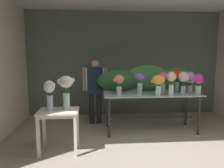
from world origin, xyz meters
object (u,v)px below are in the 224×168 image
Objects in this scene: vase_blush_tulips at (184,79)px; vase_violet_snapdragons at (140,81)px; vase_peach_carnations at (172,81)px; vase_scarlet_freesia at (177,77)px; florist at (95,84)px; vase_magenta_ranunculus at (199,83)px; display_table_glass at (151,99)px; vase_white_roses_tall at (50,92)px; vase_fuchsia_roses at (163,80)px; vase_sunset_dahlias at (158,82)px; vase_lilac_hydrangea at (190,80)px; side_table_white at (59,117)px; vase_coral_stock at (119,82)px; vase_cream_lisianthus_tall at (66,88)px.

vase_blush_tulips is 0.95m from vase_violet_snapdragons.
vase_peach_carnations is (0.61, -0.23, 0.02)m from vase_violet_snapdragons.
florist is at bearing 165.44° from vase_scarlet_freesia.
florist is at bearing 157.99° from vase_magenta_ranunculus.
vase_scarlet_freesia is (0.92, 0.25, 0.05)m from vase_violet_snapdragons.
vase_white_roses_tall reaches higher than display_table_glass.
vase_fuchsia_roses is 1.08× the size of vase_sunset_dahlias.
vase_lilac_hydrangea reaches higher than vase_white_roses_tall.
vase_sunset_dahlias is at bearing -155.69° from vase_lilac_hydrangea.
vase_blush_tulips is at bearing -12.48° from display_table_glass.
vase_peach_carnations is (0.34, -0.33, 0.43)m from display_table_glass.
vase_blush_tulips is 0.38m from vase_peach_carnations.
vase_violet_snapdragons is 0.86× the size of vase_white_roses_tall.
side_table_white is at bearing 0.67° from vase_white_roses_tall.
side_table_white is at bearing -156.78° from vase_fuchsia_roses.
vase_white_roses_tall is at bearing -157.99° from vase_scarlet_freesia.
vase_magenta_ranunculus is at bearing -18.66° from vase_fuchsia_roses.
vase_coral_stock is 0.88× the size of vase_blush_tulips.
vase_cream_lisianthus_tall is at bearing -156.82° from vase_scarlet_freesia.
florist is 3.28× the size of vase_blush_tulips.
vase_scarlet_freesia is 2.89m from vase_white_roses_tall.
display_table_glass is 4.77× the size of vase_magenta_ranunculus.
vase_fuchsia_roses reaches higher than vase_white_roses_tall.
vase_sunset_dahlias is (-0.61, -0.16, -0.04)m from vase_blush_tulips.
vase_violet_snapdragons is 1.05× the size of vase_sunset_dahlias.
florist is 3.43× the size of vase_fuchsia_roses.
display_table_glass is 4.05× the size of vase_white_roses_tall.
side_table_white is 1.89m from vase_violet_snapdragons.
vase_fuchsia_roses reaches higher than vase_lilac_hydrangea.
vase_white_roses_tall reaches higher than side_table_white.
vase_fuchsia_roses is at bearing 105.32° from vase_peach_carnations.
display_table_glass is 0.64m from vase_peach_carnations.
vase_fuchsia_roses is (2.15, 0.92, 0.51)m from side_table_white.
vase_cream_lisianthus_tall is at bearing -163.16° from vase_blush_tulips.
vase_fuchsia_roses is at bearing 9.10° from vase_violet_snapdragons.
display_table_glass is 0.51m from vase_sunset_dahlias.
vase_coral_stock is at bearing -55.66° from florist.
vase_cream_lisianthus_tall is at bearing -142.85° from vase_coral_stock.
vase_sunset_dahlias is at bearing -165.58° from vase_blush_tulips.
vase_lilac_hydrangea reaches higher than vase_magenta_ranunculus.
florist reaches higher than side_table_white.
vase_fuchsia_roses is at bearing -3.63° from display_table_glass.
vase_peach_carnations reaches higher than vase_fuchsia_roses.
florist is 3.72× the size of vase_coral_stock.
florist is 3.70× the size of vase_sunset_dahlias.
display_table_glass is 0.81m from vase_scarlet_freesia.
vase_fuchsia_roses is 1.03× the size of vase_violet_snapdragons.
vase_white_roses_tall is at bearing -154.48° from vase_violet_snapdragons.
display_table_glass is 4.71× the size of vase_violet_snapdragons.
vase_cream_lisianthus_tall reaches higher than vase_lilac_hydrangea.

